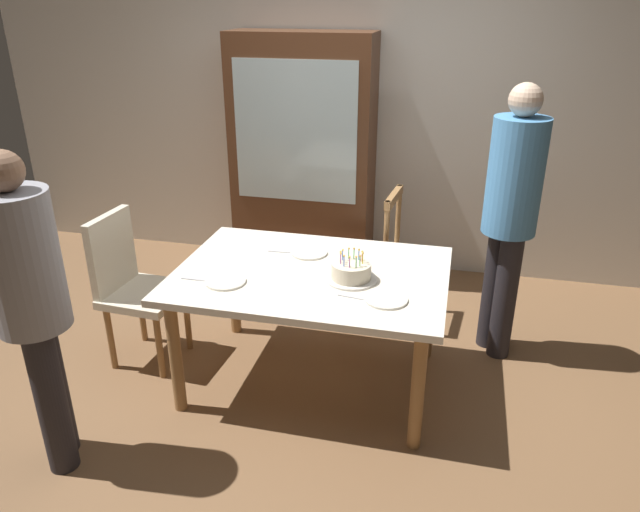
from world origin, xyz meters
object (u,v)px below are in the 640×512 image
object	(u,v)px
dining_table	(311,285)
chair_upholstered	(131,281)
plate_far_side	(309,253)
person_celebrant	(31,300)
plate_near_guest	(386,299)
china_cabinet	(303,158)
plate_near_celebrant	(226,281)
birthday_cake	(351,272)
person_guest	(511,209)
chair_spindle_back	(367,258)

from	to	relation	value
dining_table	chair_upholstered	size ratio (longest dim) A/B	1.58
dining_table	plate_far_side	size ratio (longest dim) A/B	6.84
person_celebrant	plate_near_guest	bearing A→B (deg)	24.52
dining_table	person_celebrant	size ratio (longest dim) A/B	0.96
person_celebrant	china_cabinet	bearing A→B (deg)	76.65
plate_near_celebrant	chair_upholstered	world-z (taller)	chair_upholstered
plate_near_guest	birthday_cake	bearing A→B (deg)	138.88
plate_near_celebrant	person_celebrant	distance (m)	0.95
person_guest	china_cabinet	size ratio (longest dim) A/B	0.90
plate_near_celebrant	chair_spindle_back	distance (m)	1.27
birthday_cake	chair_spindle_back	size ratio (longest dim) A/B	0.29
dining_table	plate_near_celebrant	xyz separation A→B (m)	(-0.41, -0.24, 0.09)
chair_upholstered	person_guest	size ratio (longest dim) A/B	0.56
person_guest	china_cabinet	world-z (taller)	china_cabinet
plate_far_side	chair_upholstered	world-z (taller)	chair_upholstered
chair_upholstered	china_cabinet	distance (m)	1.75
birthday_cake	china_cabinet	xyz separation A→B (m)	(-0.70, 1.61, 0.18)
dining_table	plate_near_guest	world-z (taller)	plate_near_guest
dining_table	plate_far_side	bearing A→B (deg)	107.40
birthday_cake	plate_near_guest	size ratio (longest dim) A/B	1.27
plate_near_celebrant	dining_table	bearing A→B (deg)	30.12
birthday_cake	plate_near_celebrant	size ratio (longest dim) A/B	1.27
plate_near_celebrant	china_cabinet	world-z (taller)	china_cabinet
plate_near_celebrant	chair_upholstered	size ratio (longest dim) A/B	0.23
chair_spindle_back	person_guest	bearing A→B (deg)	-14.77
dining_table	plate_near_celebrant	size ratio (longest dim) A/B	6.84
dining_table	person_celebrant	bearing A→B (deg)	-138.64
plate_far_side	chair_spindle_back	size ratio (longest dim) A/B	0.23
plate_near_guest	plate_near_celebrant	bearing A→B (deg)	180.00
chair_upholstered	person_guest	bearing A→B (deg)	15.53
plate_near_guest	person_celebrant	xyz separation A→B (m)	(-1.50, -0.69, 0.16)
birthday_cake	plate_near_guest	xyz separation A→B (m)	(0.22, -0.19, -0.04)
dining_table	china_cabinet	bearing A→B (deg)	106.53
dining_table	person_celebrant	distance (m)	1.42
dining_table	person_guest	distance (m)	1.28
chair_spindle_back	dining_table	bearing A→B (deg)	-101.98
plate_near_guest	chair_spindle_back	xyz separation A→B (m)	(-0.27, 1.09, -0.27)
plate_far_side	person_celebrant	world-z (taller)	person_celebrant
dining_table	person_guest	size ratio (longest dim) A/B	0.88
plate_near_celebrant	chair_spindle_back	size ratio (longest dim) A/B	0.23
chair_spindle_back	person_guest	world-z (taller)	person_guest
plate_near_celebrant	plate_far_side	world-z (taller)	same
china_cabinet	person_guest	bearing A→B (deg)	-31.59
birthday_cake	plate_near_celebrant	bearing A→B (deg)	-163.77
person_guest	birthday_cake	bearing A→B (deg)	-141.33
chair_spindle_back	chair_upholstered	distance (m)	1.57
china_cabinet	chair_spindle_back	bearing A→B (deg)	-47.75
plate_near_celebrant	plate_near_guest	xyz separation A→B (m)	(0.87, 0.00, 0.00)
plate_far_side	person_guest	world-z (taller)	person_guest
plate_near_guest	chair_spindle_back	bearing A→B (deg)	103.95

